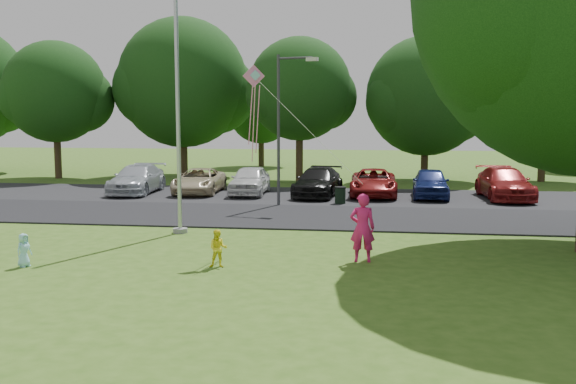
# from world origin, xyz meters

# --- Properties ---
(ground) EXTENTS (120.00, 120.00, 0.00)m
(ground) POSITION_xyz_m (0.00, 0.00, 0.00)
(ground) COLOR #365D18
(ground) RESTS_ON ground
(park_road) EXTENTS (60.00, 6.00, 0.06)m
(park_road) POSITION_xyz_m (0.00, 9.00, 0.03)
(park_road) COLOR black
(park_road) RESTS_ON ground
(parking_strip) EXTENTS (42.00, 7.00, 0.06)m
(parking_strip) POSITION_xyz_m (0.00, 15.50, 0.03)
(parking_strip) COLOR black
(parking_strip) RESTS_ON ground
(flagpole) EXTENTS (0.50, 0.50, 10.00)m
(flagpole) POSITION_xyz_m (-3.50, 5.00, 4.17)
(flagpole) COLOR #B7BABF
(flagpole) RESTS_ON ground
(street_lamp) EXTENTS (1.85, 0.58, 6.64)m
(street_lamp) POSITION_xyz_m (-0.90, 11.88, 3.99)
(street_lamp) COLOR #3F3F44
(street_lamp) RESTS_ON ground
(trash_can) EXTENTS (0.52, 0.52, 0.82)m
(trash_can) POSITION_xyz_m (1.53, 12.78, 0.41)
(trash_can) COLOR black
(trash_can) RESTS_ON ground
(tree_row) EXTENTS (64.35, 11.94, 10.88)m
(tree_row) POSITION_xyz_m (1.59, 24.23, 5.71)
(tree_row) COLOR #332316
(tree_row) RESTS_ON ground
(horizon_trees) EXTENTS (77.46, 7.20, 7.02)m
(horizon_trees) POSITION_xyz_m (4.06, 33.88, 4.30)
(horizon_trees) COLOR #332316
(horizon_trees) RESTS_ON ground
(parked_cars) EXTENTS (20.53, 5.37, 1.47)m
(parked_cars) POSITION_xyz_m (0.14, 15.50, 0.76)
(parked_cars) COLOR #B2B7BF
(parked_cars) RESTS_ON ground
(woman) EXTENTS (0.71, 0.48, 1.90)m
(woman) POSITION_xyz_m (2.81, 1.47, 0.95)
(woman) COLOR #D91C64
(woman) RESTS_ON ground
(child_yellow) EXTENTS (0.55, 0.45, 1.02)m
(child_yellow) POSITION_xyz_m (-0.95, 0.26, 0.51)
(child_yellow) COLOR yellow
(child_yellow) RESTS_ON ground
(child_blue) EXTENTS (0.42, 0.51, 0.90)m
(child_blue) POSITION_xyz_m (-6.10, -0.40, 0.45)
(child_blue) COLOR #A3EDFA
(child_blue) RESTS_ON ground
(kite) EXTENTS (3.50, 1.21, 3.32)m
(kite) POSITION_xyz_m (-0.33, 2.38, 4.69)
(kite) COLOR pink
(kite) RESTS_ON ground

